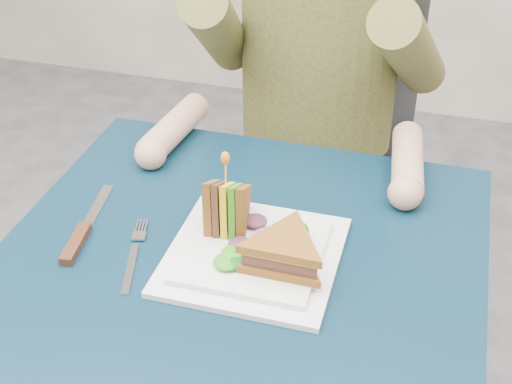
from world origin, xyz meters
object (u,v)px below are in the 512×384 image
(plate, at_px, (253,254))
(sandwich_upright, at_px, (227,208))
(table, at_px, (236,300))
(fork, at_px, (133,256))
(sandwich_flat, at_px, (285,252))
(diner, at_px, (320,13))
(chair, at_px, (322,143))
(knife, at_px, (80,236))

(plate, height_order, sandwich_upright, sandwich_upright)
(table, distance_m, fork, 0.18)
(sandwich_flat, bearing_deg, table, 172.39)
(plate, distance_m, fork, 0.19)
(diner, xyz_separation_m, fork, (-0.15, -0.63, -0.18))
(chair, bearing_deg, table, -90.00)
(table, relative_size, sandwich_upright, 4.99)
(diner, height_order, sandwich_flat, diner)
(sandwich_flat, bearing_deg, plate, 155.56)
(sandwich_upright, bearing_deg, diner, 86.58)
(diner, relative_size, sandwich_flat, 4.99)
(sandwich_flat, bearing_deg, chair, 96.30)
(sandwich_upright, height_order, knife, sandwich_upright)
(fork, distance_m, knife, 0.10)
(fork, bearing_deg, chair, 78.24)
(chair, bearing_deg, sandwich_flat, -83.70)
(knife, bearing_deg, diner, 67.32)
(plate, xyz_separation_m, fork, (-0.18, -0.05, -0.01))
(chair, height_order, plate, chair)
(plate, distance_m, sandwich_upright, 0.09)
(table, relative_size, sandwich_flat, 5.03)
(table, xyz_separation_m, sandwich_upright, (-0.03, 0.06, 0.13))
(sandwich_flat, xyz_separation_m, sandwich_upright, (-0.11, 0.07, 0.01))
(chair, distance_m, knife, 0.79)
(table, xyz_separation_m, plate, (0.02, 0.01, 0.09))
(fork, relative_size, knife, 0.80)
(sandwich_flat, relative_size, knife, 0.67)
(diner, bearing_deg, plate, -87.60)
(chair, xyz_separation_m, diner, (-0.00, -0.11, 0.37))
(chair, relative_size, knife, 4.20)
(plate, height_order, sandwich_flat, sandwich_flat)
(chair, bearing_deg, knife, -109.44)
(sandwich_upright, bearing_deg, knife, -161.54)
(table, bearing_deg, plate, 30.53)
(knife, bearing_deg, table, 3.40)
(fork, bearing_deg, table, 12.62)
(diner, bearing_deg, sandwich_flat, -82.54)
(diner, bearing_deg, sandwich_upright, -93.42)
(table, height_order, plate, plate)
(table, height_order, sandwich_flat, sandwich_flat)
(sandwich_upright, xyz_separation_m, knife, (-0.22, -0.07, -0.05))
(sandwich_flat, relative_size, sandwich_upright, 0.99)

